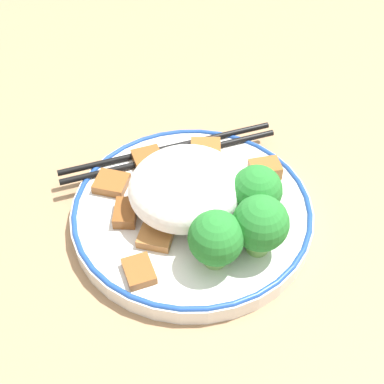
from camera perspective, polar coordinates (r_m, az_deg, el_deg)
The scene contains 14 objects.
ground_plane at distance 0.50m, azimuth 0.00°, elevation -2.94°, with size 3.00×3.00×0.00m, color #9E7A56.
plate at distance 0.49m, azimuth 0.00°, elevation -2.15°, with size 0.22×0.22×0.02m.
rice_mound at distance 0.47m, azimuth -0.80°, elevation 0.88°, with size 0.10×0.10×0.05m.
broccoli_back_left at distance 0.42m, azimuth 2.81°, elevation -4.96°, with size 0.05×0.05×0.05m.
broccoli_back_center at distance 0.43m, azimuth 7.31°, elevation -3.44°, with size 0.05×0.05×0.06m.
broccoli_back_right at distance 0.46m, azimuth 6.91°, elevation 0.05°, with size 0.04×0.04×0.05m.
meat_near_front at distance 0.44m, azimuth -5.68°, elevation -8.41°, with size 0.02×0.03×0.01m.
meat_near_left at distance 0.46m, azimuth -3.85°, elevation -4.65°, with size 0.04×0.04×0.01m.
meat_near_right at distance 0.52m, azimuth -4.63°, elevation 3.28°, with size 0.03×0.03×0.01m.
meat_near_back at distance 0.52m, azimuth 1.46°, elevation 4.05°, with size 0.04×0.04×0.01m.
meat_on_rice_edge at distance 0.50m, azimuth -8.58°, elevation 0.94°, with size 0.04×0.04×0.01m.
meat_mid_left at distance 0.48m, azimuth -7.11°, elevation -2.22°, with size 0.03×0.03×0.01m.
meat_mid_right at distance 0.51m, azimuth 7.78°, elevation 2.42°, with size 0.03×0.02×0.01m.
chopsticks at distance 0.53m, azimuth -2.93°, elevation 4.16°, with size 0.22×0.02×0.01m.
Camera 1 is at (0.10, 0.31, 0.38)m, focal length 50.00 mm.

